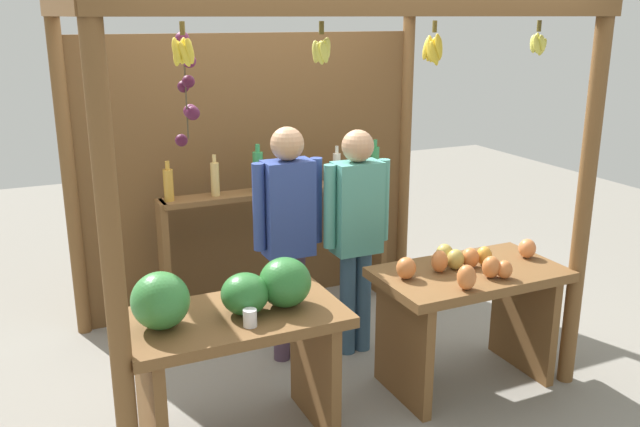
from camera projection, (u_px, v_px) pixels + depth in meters
name	position (u px, v px, depth m)	size (l,w,h in m)	color
ground_plane	(308.00, 353.00, 4.74)	(12.00, 12.00, 0.00)	gray
market_stall	(280.00, 144.00, 4.74)	(2.87, 2.15, 2.38)	brown
fruit_counter_left	(232.00, 330.00, 3.57)	(1.15, 0.64, 1.06)	brown
fruit_counter_right	(467.00, 299.00, 4.21)	(1.15, 0.64, 0.92)	brown
bottle_shelf_unit	(278.00, 216.00, 5.23)	(1.84, 0.22, 1.36)	brown
vendor_man	(288.00, 224.00, 4.43)	(0.48, 0.22, 1.60)	#493549
vendor_woman	(357.00, 223.00, 4.53)	(0.48, 0.21, 1.57)	#35546E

